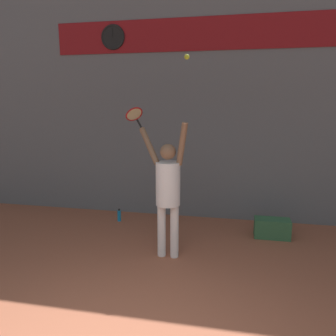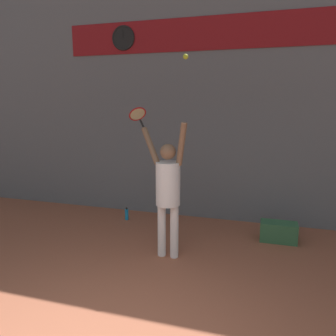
# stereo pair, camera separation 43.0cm
# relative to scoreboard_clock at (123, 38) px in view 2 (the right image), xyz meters

# --- Properties ---
(back_wall) EXTENTS (18.00, 0.10, 5.00)m
(back_wall) POSITION_rel_scoreboard_clock_xyz_m (1.59, 0.08, -1.18)
(back_wall) COLOR slate
(back_wall) RESTS_ON ground_plane
(sponsor_banner) EXTENTS (5.57, 0.02, 0.62)m
(sponsor_banner) POSITION_rel_scoreboard_clock_xyz_m (1.59, 0.02, -0.00)
(sponsor_banner) COLOR maroon
(scoreboard_clock) EXTENTS (0.50, 0.05, 0.50)m
(scoreboard_clock) POSITION_rel_scoreboard_clock_xyz_m (0.00, 0.00, 0.00)
(scoreboard_clock) COLOR black
(tennis_player) EXTENTS (0.85, 0.49, 2.11)m
(tennis_player) POSITION_rel_scoreboard_clock_xyz_m (1.51, -1.89, -2.56)
(tennis_player) COLOR white
(tennis_player) RESTS_ON ground_plane
(tennis_racket) EXTENTS (0.37, 0.37, 0.35)m
(tennis_racket) POSITION_rel_scoreboard_clock_xyz_m (0.89, -1.49, -1.49)
(tennis_racket) COLOR black
(tennis_ball) EXTENTS (0.07, 0.07, 0.07)m
(tennis_ball) POSITION_rel_scoreboard_clock_xyz_m (1.81, -2.03, -0.69)
(tennis_ball) COLOR #CCDB2D
(water_bottle) EXTENTS (0.07, 0.07, 0.26)m
(water_bottle) POSITION_rel_scoreboard_clock_xyz_m (0.23, -0.56, -3.56)
(water_bottle) COLOR #198CCC
(water_bottle) RESTS_ON ground_plane
(equipment_bag) EXTENTS (0.62, 0.31, 0.34)m
(equipment_bag) POSITION_rel_scoreboard_clock_xyz_m (3.20, -0.80, -3.51)
(equipment_bag) COLOR #33663F
(equipment_bag) RESTS_ON ground_plane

